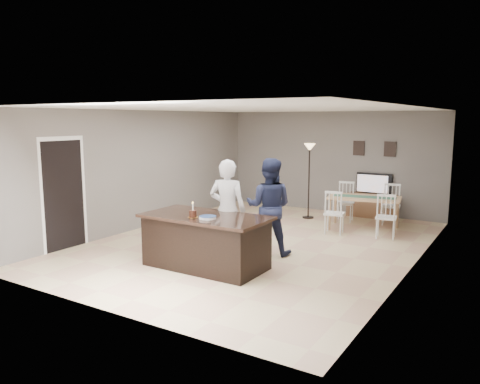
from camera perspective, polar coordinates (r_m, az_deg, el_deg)
The scene contains 14 objects.
floor at distance 9.57m, azimuth 2.23°, elevation -6.27°, with size 8.00×8.00×0.00m, color tan.
room_shell at distance 9.27m, azimuth 2.29°, elevation 3.78°, with size 8.00×8.00×8.00m.
kitchen_island at distance 7.99m, azimuth -4.18°, elevation -5.99°, with size 2.15×1.10×0.90m.
tv_console at distance 12.47m, azimuth 15.72°, elevation -1.61°, with size 1.20×0.40×0.60m, color brown.
television at distance 12.45m, azimuth 15.92°, elevation 0.99°, with size 0.91×0.12×0.53m, color black.
tv_screen_glow at distance 12.37m, azimuth 15.82°, elevation 0.98°, with size 0.78×0.78×0.00m, color #CB6416.
picture_frames at distance 12.51m, azimuth 16.04°, elevation 5.11°, with size 1.10×0.02×0.38m.
doorway at distance 9.55m, azimuth -20.74°, elevation 0.83°, with size 0.00×2.10×2.65m.
woman at distance 8.28m, azimuth -1.54°, elevation -2.23°, with size 0.66×0.43×1.81m, color silver.
man at distance 8.67m, azimuth 3.54°, elevation -1.77°, with size 0.87×0.68×1.80m, color #1A1E39.
birthday_cake at distance 7.74m, azimuth -5.76°, elevation -2.64°, with size 0.17×0.17×0.26m.
plate_stack at distance 7.61m, azimuth -3.97°, elevation -3.11°, with size 0.29×0.29×0.04m.
dining_table at distance 11.05m, azimuth 14.90°, elevation -1.24°, with size 1.79×2.02×0.97m.
floor_lamp at distance 11.87m, azimuth 8.45°, elevation 3.82°, with size 0.28×0.28×1.90m.
Camera 1 is at (4.55, -8.04, 2.51)m, focal length 35.00 mm.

